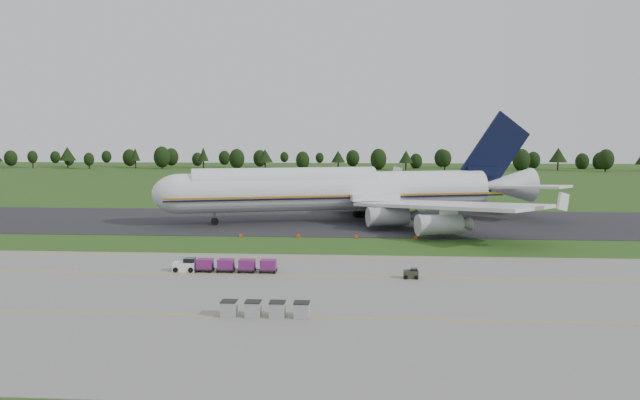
# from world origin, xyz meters

# --- Properties ---
(ground) EXTENTS (600.00, 600.00, 0.00)m
(ground) POSITION_xyz_m (0.00, 0.00, 0.00)
(ground) COLOR #244514
(ground) RESTS_ON ground
(apron) EXTENTS (300.00, 52.00, 0.06)m
(apron) POSITION_xyz_m (0.00, -34.00, 0.03)
(apron) COLOR slate
(apron) RESTS_ON ground
(taxiway) EXTENTS (300.00, 40.00, 0.08)m
(taxiway) POSITION_xyz_m (0.00, 28.00, 0.04)
(taxiway) COLOR black
(taxiway) RESTS_ON ground
(apron_markings) EXTENTS (300.00, 30.20, 0.01)m
(apron_markings) POSITION_xyz_m (0.00, -26.98, 0.06)
(apron_markings) COLOR #C5A70B
(apron_markings) RESTS_ON apron
(tree_line) EXTENTS (522.36, 23.23, 11.55)m
(tree_line) POSITION_xyz_m (6.53, 221.60, 6.42)
(tree_line) COLOR black
(tree_line) RESTS_ON ground
(aircraft) EXTENTS (81.87, 77.04, 23.03)m
(aircraft) POSITION_xyz_m (8.89, 29.10, 6.58)
(aircraft) COLOR silver
(aircraft) RESTS_ON ground
(baggage_train) EXTENTS (13.58, 1.74, 1.67)m
(baggage_train) POSITION_xyz_m (-5.45, -20.47, 0.94)
(baggage_train) COLOR white
(baggage_train) RESTS_ON apron
(utility_cart) EXTENTS (1.89, 1.29, 1.02)m
(utility_cart) POSITION_xyz_m (18.66, -22.56, 0.56)
(utility_cart) COLOR #2B2F20
(utility_cart) RESTS_ON apron
(uld_row) EXTENTS (8.75, 1.55, 1.53)m
(uld_row) POSITION_xyz_m (3.14, -40.09, 0.83)
(uld_row) COLOR #949494
(uld_row) RESTS_ON apron
(edge_markers) EXTENTS (30.98, 0.30, 0.60)m
(edge_markers) POSITION_xyz_m (6.55, 7.50, 0.27)
(edge_markers) COLOR #F24507
(edge_markers) RESTS_ON ground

